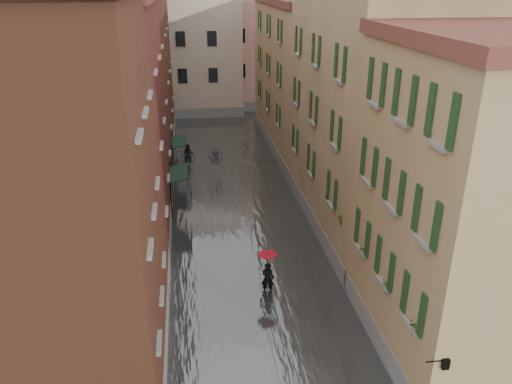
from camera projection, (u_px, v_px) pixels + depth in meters
ground at (266, 328)px, 20.69m from camera, size 120.00×120.00×0.00m
floodwater at (234, 199)px, 32.48m from camera, size 10.00×60.00×0.20m
building_left_near at (54, 220)px, 15.41m from camera, size 6.00×8.00×13.00m
building_left_mid at (104, 129)px, 25.51m from camera, size 6.00×14.00×12.50m
building_left_far at (130, 67)px, 38.86m from camera, size 6.00×16.00×14.00m
building_right_near at (472, 214)px, 17.49m from camera, size 6.00×8.00×11.50m
building_right_mid at (367, 115)px, 27.20m from camera, size 6.00×14.00×13.00m
building_right_far at (304, 78)px, 41.14m from camera, size 6.00×16.00×11.50m
building_end_cream at (181, 49)px, 52.30m from camera, size 12.00×9.00×13.00m
building_end_pink at (263, 50)px, 55.47m from camera, size 10.00×9.00×12.00m
awning_near at (178, 174)px, 30.12m from camera, size 1.09×2.90×2.80m
awning_far at (178, 142)px, 35.89m from camera, size 1.09×2.92×2.80m
wall_lantern at (444, 363)px, 14.59m from camera, size 0.71×0.22×0.35m
window_planters at (365, 242)px, 20.22m from camera, size 0.59×10.99×0.84m
pedestrian_main at (267, 270)px, 22.50m from camera, size 0.89×0.89×2.06m
pedestrian_far at (188, 154)px, 38.48m from camera, size 0.83×0.66×1.66m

